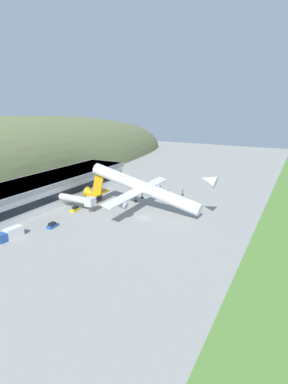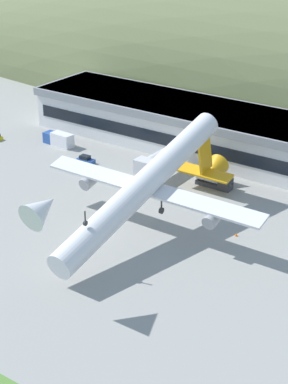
{
  "view_description": "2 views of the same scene",
  "coord_description": "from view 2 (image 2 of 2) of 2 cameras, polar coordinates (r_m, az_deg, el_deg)",
  "views": [
    {
      "loc": [
        -84.18,
        -45.38,
        37.13
      ],
      "look_at": [
        5.11,
        2.45,
        7.56
      ],
      "focal_mm": 28.0,
      "sensor_mm": 36.0,
      "label": 1
    },
    {
      "loc": [
        61.68,
        -74.7,
        52.5
      ],
      "look_at": [
        6.47,
        4.1,
        7.15
      ],
      "focal_mm": 60.0,
      "sensor_mm": 36.0,
      "label": 2
    }
  ],
  "objects": [
    {
      "name": "box_truck",
      "position": [
        125.53,
        6.21,
        1.07
      ],
      "size": [
        7.44,
        2.4,
        3.05
      ],
      "color": "#333338",
      "rests_on": "ground_plane"
    },
    {
      "name": "jetway_0",
      "position": [
        128.58,
        1.39,
        3.06
      ],
      "size": [
        3.38,
        15.36,
        5.43
      ],
      "color": "silver",
      "rests_on": "ground_plane"
    },
    {
      "name": "ground_plane",
      "position": [
        110.18,
        -3.99,
        -3.29
      ],
      "size": [
        411.05,
        411.05,
        0.0
      ],
      "primitive_type": "plane",
      "color": "gray"
    },
    {
      "name": "service_car_0",
      "position": [
        136.76,
        -5.21,
        2.86
      ],
      "size": [
        3.97,
        2.05,
        1.64
      ],
      "color": "#264C99",
      "rests_on": "ground_plane"
    },
    {
      "name": "cargo_airplane",
      "position": [
        105.92,
        0.2,
        0.54
      ],
      "size": [
        41.85,
        52.98,
        16.46
      ],
      "color": "silver"
    },
    {
      "name": "traffic_cone_0",
      "position": [
        108.72,
        8.2,
        -3.76
      ],
      "size": [
        0.52,
        0.52,
        0.58
      ],
      "color": "orange",
      "rests_on": "ground_plane"
    },
    {
      "name": "terminal_building",
      "position": [
        141.64,
        5.83,
        5.71
      ],
      "size": [
        86.2,
        19.55,
        9.67
      ],
      "color": "silver",
      "rests_on": "ground_plane"
    },
    {
      "name": "service_car_3",
      "position": [
        131.07,
        1.0,
        1.93
      ],
      "size": [
        4.01,
        1.84,
        1.6
      ],
      "color": "gold",
      "rests_on": "ground_plane"
    },
    {
      "name": "fuel_truck",
      "position": [
        147.05,
        -7.58,
        4.69
      ],
      "size": [
        7.89,
        3.01,
        3.02
      ],
      "color": "#264C99",
      "rests_on": "ground_plane"
    }
  ]
}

